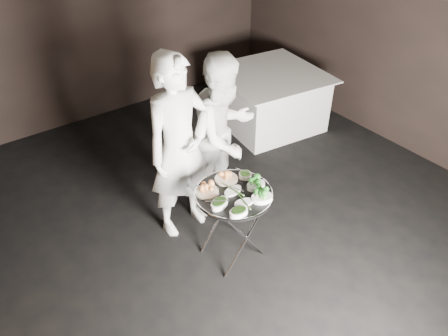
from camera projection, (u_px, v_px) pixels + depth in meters
floor at (237, 260)px, 4.26m from camera, size 6.00×7.00×0.05m
wall_back at (72, 14)px, 5.66m from camera, size 6.00×0.05×3.00m
tray_stand at (234, 222)px, 4.05m from camera, size 0.51×0.43×0.75m
serving_tray at (234, 194)px, 3.86m from camera, size 0.71×0.71×0.04m
potato_plate_a at (207, 190)px, 3.84m from camera, size 0.21×0.21×0.08m
potato_plate_b at (226, 177)px, 3.99m from camera, size 0.22×0.22×0.08m
greens_bowl at (245, 175)px, 4.02m from camera, size 0.12×0.12×0.07m
asparagus_plate_a at (233, 190)px, 3.86m from camera, size 0.21×0.14×0.04m
asparagus_plate_b at (244, 202)px, 3.73m from camera, size 0.19×0.13×0.04m
spinach_bowl_a at (219, 203)px, 3.69m from camera, size 0.20×0.16×0.07m
spinach_bowl_b at (239, 211)px, 3.61m from camera, size 0.18×0.12×0.07m
broccoli_bowl_a at (256, 185)px, 3.90m from camera, size 0.19×0.14×0.07m
broccoli_bowl_b at (262, 197)px, 3.75m from camera, size 0.23×0.20×0.08m
serving_utensils at (231, 184)px, 3.87m from camera, size 0.59×0.45×0.01m
waiter_left at (179, 149)px, 4.10m from camera, size 0.72×0.50×1.89m
waiter_right at (225, 134)px, 4.47m from camera, size 0.96×0.81×1.73m
dining_table at (269, 99)px, 6.13m from camera, size 1.36×1.36×0.78m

